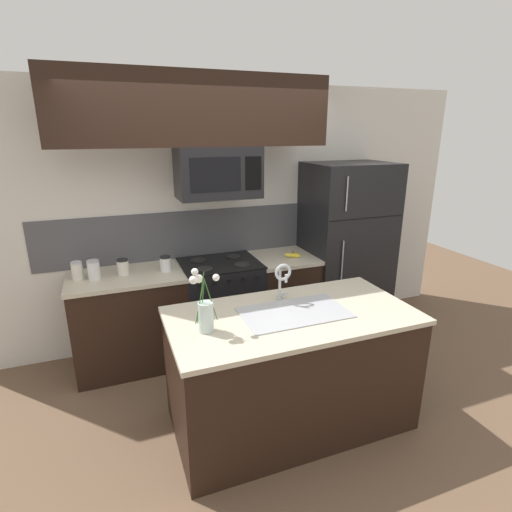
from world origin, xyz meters
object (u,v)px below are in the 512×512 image
object	(u,v)px
microwave	(218,172)
flower_vase	(205,312)
storage_jar_medium	(94,270)
stove_range	(221,306)
banana_bunch	(293,255)
storage_jar_tall	(77,271)
storage_jar_squat	(166,263)
sink_faucet	(282,277)
storage_jar_short	(123,267)
refrigerator	(344,248)

from	to	relation	value
microwave	flower_vase	bearing A→B (deg)	-110.05
storage_jar_medium	stove_range	bearing A→B (deg)	0.85
banana_bunch	flower_vase	bearing A→B (deg)	-134.88
flower_vase	storage_jar_tall	bearing A→B (deg)	121.75
microwave	storage_jar_medium	distance (m)	1.39
storage_jar_squat	sink_faucet	xyz separation A→B (m)	(0.72, -1.02, 0.13)
storage_jar_short	storage_jar_squat	xyz separation A→B (m)	(0.37, -0.03, -0.00)
refrigerator	banana_bunch	world-z (taller)	refrigerator
refrigerator	flower_vase	xyz separation A→B (m)	(-1.89, -1.31, 0.13)
storage_jar_squat	banana_bunch	xyz separation A→B (m)	(1.28, -0.05, -0.05)
flower_vase	storage_jar_short	bearing A→B (deg)	108.46
storage_jar_tall	flower_vase	distance (m)	1.55
microwave	storage_jar_tall	bearing A→B (deg)	177.77
stove_range	banana_bunch	world-z (taller)	banana_bunch
sink_faucet	refrigerator	bearing A→B (deg)	40.45
storage_jar_tall	storage_jar_short	distance (m)	0.38
banana_bunch	storage_jar_short	bearing A→B (deg)	177.27
refrigerator	banana_bunch	distance (m)	0.68
flower_vase	storage_jar_medium	bearing A→B (deg)	118.12
stove_range	storage_jar_short	distance (m)	1.04
refrigerator	flower_vase	world-z (taller)	refrigerator
banana_bunch	sink_faucet	xyz separation A→B (m)	(-0.56, -0.97, 0.18)
storage_jar_medium	storage_jar_short	size ratio (longest dim) A/B	1.20
storage_jar_tall	sink_faucet	size ratio (longest dim) A/B	0.53
stove_range	flower_vase	size ratio (longest dim) A/B	2.14
storage_jar_tall	storage_jar_squat	xyz separation A→B (m)	(0.75, -0.04, -0.01)
banana_bunch	storage_jar_tall	bearing A→B (deg)	177.51
microwave	storage_jar_medium	world-z (taller)	microwave
storage_jar_squat	storage_jar_tall	bearing A→B (deg)	176.84
stove_range	flower_vase	distance (m)	1.49
microwave	banana_bunch	world-z (taller)	microwave
banana_bunch	flower_vase	distance (m)	1.73
refrigerator	storage_jar_tall	size ratio (longest dim) A/B	11.38
storage_jar_short	flower_vase	world-z (taller)	flower_vase
flower_vase	storage_jar_squat	bearing A→B (deg)	92.75
microwave	storage_jar_tall	size ratio (longest dim) A/B	4.61
sink_faucet	flower_vase	distance (m)	0.71
stove_range	microwave	distance (m)	1.33
microwave	refrigerator	world-z (taller)	microwave
sink_faucet	flower_vase	size ratio (longest dim) A/B	0.70
refrigerator	storage_jar_short	world-z (taller)	refrigerator
storage_jar_medium	banana_bunch	bearing A→B (deg)	-1.29
refrigerator	flower_vase	size ratio (longest dim) A/B	4.23
storage_jar_tall	refrigerator	bearing A→B (deg)	-0.18
microwave	banana_bunch	bearing A→B (deg)	-2.94
storage_jar_medium	flower_vase	world-z (taller)	flower_vase
storage_jar_squat	flower_vase	bearing A→B (deg)	-87.25
stove_range	storage_jar_squat	bearing A→B (deg)	-178.58
stove_range	storage_jar_squat	xyz separation A→B (m)	(-0.52, -0.01, 0.52)
microwave	storage_jar_short	distance (m)	1.21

